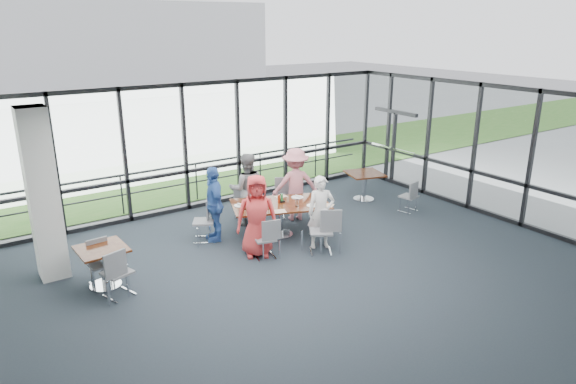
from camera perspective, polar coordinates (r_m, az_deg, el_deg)
floor at (r=9.44m, az=1.55°, el=-10.57°), size 12.00×10.00×0.02m
ceiling at (r=8.39m, az=1.74°, el=9.05°), size 12.00×10.00×0.04m
curtain_wall_back at (r=13.01m, az=-11.38°, el=4.80°), size 12.00×0.10×3.20m
curtain_wall_right at (r=13.09m, az=23.53°, el=3.72°), size 0.10×10.00×3.20m
exit_door at (r=15.47m, az=11.64°, el=4.79°), size 0.12×1.60×2.10m
structural_column at (r=10.22m, az=-25.59°, el=-0.32°), size 0.50×0.50×3.20m
apron at (r=17.98m, az=-17.38°, el=2.67°), size 80.00×70.00×0.02m
grass_strip at (r=16.13m, az=-15.25°, el=1.25°), size 80.00×5.00×0.01m
hangar_main at (r=39.74m, az=-22.02°, el=14.69°), size 24.00×10.00×6.00m
guard_rail at (r=13.83m, az=-12.08°, el=0.82°), size 12.00×0.06×0.06m
main_table at (r=11.38m, az=-0.85°, el=-1.81°), size 2.40×1.84×0.75m
side_table_left at (r=9.77m, az=-19.95°, el=-6.52°), size 0.86×0.86×0.75m
side_table_right at (r=13.87m, az=8.52°, el=1.68°), size 1.11×1.11×0.75m
diner_near_left at (r=10.34m, az=-3.48°, el=-2.67°), size 0.99×0.86×1.71m
diner_near_right at (r=10.75m, az=3.68°, el=-2.27°), size 0.69×0.61×1.56m
diner_far_left at (r=12.02m, az=-4.62°, el=0.33°), size 0.97×0.82×1.72m
diner_far_right at (r=12.26m, az=0.82°, el=0.85°), size 1.27×0.97×1.76m
diner_end at (r=11.18m, az=-8.22°, el=-1.32°), size 0.76×1.08×1.67m
chair_main_nl at (r=10.38m, az=-2.60°, el=-5.19°), size 0.49×0.49×0.83m
chair_main_nr at (r=10.60m, az=3.69°, el=-4.38°), size 0.64×0.64×0.94m
chair_main_fl at (r=12.36m, az=-4.54°, el=-1.30°), size 0.51×0.51×0.84m
chair_main_fr at (r=12.53m, az=0.39°, el=-0.69°), size 0.62×0.62×0.96m
chair_main_end at (r=11.30m, az=-9.38°, el=-3.25°), size 0.60×0.60×0.89m
chair_spare_la at (r=9.42m, az=-18.45°, el=-8.50°), size 0.55×0.55×0.90m
chair_spare_lb at (r=9.93m, az=-20.10°, el=-7.53°), size 0.44×0.44×0.82m
chair_spare_r at (r=13.25m, az=13.27°, el=-0.49°), size 0.46×0.46×0.80m
plate_nl at (r=10.83m, az=-3.61°, el=-2.24°), size 0.28×0.28×0.01m
plate_nr at (r=11.21m, az=2.74°, el=-1.52°), size 0.25×0.25×0.01m
plate_fl at (r=11.63m, az=-3.70°, el=-0.79°), size 0.26×0.26×0.01m
plate_fr at (r=11.73m, az=1.05°, el=-0.58°), size 0.28×0.28×0.01m
plate_end at (r=11.24m, az=-5.38°, el=-1.51°), size 0.24×0.24×0.01m
tumbler_a at (r=10.99m, az=-2.09°, el=-1.57°), size 0.07×0.07×0.14m
tumbler_b at (r=11.15m, az=1.03°, el=-1.22°), size 0.08×0.08×0.15m
tumbler_c at (r=11.55m, az=-0.76°, el=-0.56°), size 0.07×0.07×0.14m
tumbler_d at (r=11.01m, az=-4.73°, el=-1.56°), size 0.07×0.07×0.15m
menu_a at (r=10.87m, az=-1.10°, el=-2.17°), size 0.38×0.33×0.00m
menu_b at (r=11.28m, az=4.30°, el=-1.45°), size 0.34×0.37×0.00m
menu_c at (r=11.80m, az=-0.79°, el=-0.49°), size 0.27×0.20×0.00m
condiment_caddy at (r=11.41m, az=-0.63°, el=-1.06°), size 0.10×0.07×0.04m
ketchup_bottle at (r=11.38m, az=-1.03°, el=-0.75°), size 0.06×0.06×0.18m
green_bottle at (r=11.38m, az=-0.69°, el=-0.69°), size 0.05×0.05×0.20m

